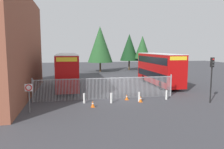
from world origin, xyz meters
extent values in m
plane|color=#3D3D42|center=(0.00, 8.00, 0.00)|extent=(100.00, 100.00, 0.00)
cylinder|color=gray|center=(-8.53, 0.00, 1.10)|extent=(0.06, 0.06, 2.20)
cylinder|color=gray|center=(-8.39, 0.00, 1.10)|extent=(0.06, 0.06, 2.20)
cylinder|color=gray|center=(-8.25, 0.00, 1.10)|extent=(0.06, 0.06, 2.20)
cylinder|color=gray|center=(-8.11, 0.00, 1.10)|extent=(0.06, 0.06, 2.20)
cylinder|color=gray|center=(-7.97, 0.00, 1.10)|extent=(0.06, 0.06, 2.20)
cylinder|color=gray|center=(-7.83, 0.00, 1.10)|extent=(0.06, 0.06, 2.20)
cylinder|color=gray|center=(-7.69, 0.00, 1.10)|extent=(0.06, 0.06, 2.20)
cylinder|color=gray|center=(-7.55, 0.00, 1.10)|extent=(0.06, 0.06, 2.20)
cylinder|color=gray|center=(-7.41, 0.00, 1.10)|extent=(0.06, 0.06, 2.20)
cylinder|color=gray|center=(-7.27, 0.00, 1.10)|extent=(0.06, 0.06, 2.20)
cylinder|color=gray|center=(-7.13, 0.00, 1.10)|extent=(0.06, 0.06, 2.20)
cylinder|color=gray|center=(-6.99, 0.00, 1.10)|extent=(0.06, 0.06, 2.20)
cylinder|color=gray|center=(-6.85, 0.00, 1.10)|extent=(0.06, 0.06, 2.20)
cylinder|color=gray|center=(-6.71, 0.00, 1.10)|extent=(0.06, 0.06, 2.20)
cylinder|color=gray|center=(-6.57, 0.00, 1.10)|extent=(0.06, 0.06, 2.20)
cylinder|color=gray|center=(-6.43, 0.00, 1.10)|extent=(0.06, 0.06, 2.20)
cylinder|color=gray|center=(-6.30, 0.00, 1.10)|extent=(0.06, 0.06, 2.20)
cylinder|color=gray|center=(-6.16, 0.00, 1.10)|extent=(0.06, 0.06, 2.20)
cylinder|color=gray|center=(-6.02, 0.00, 1.10)|extent=(0.06, 0.06, 2.20)
cylinder|color=gray|center=(-5.88, 0.00, 1.10)|extent=(0.06, 0.06, 2.20)
cylinder|color=gray|center=(-5.74, 0.00, 1.10)|extent=(0.06, 0.06, 2.20)
cylinder|color=gray|center=(-5.60, 0.00, 1.10)|extent=(0.06, 0.06, 2.20)
cylinder|color=gray|center=(-5.46, 0.00, 1.10)|extent=(0.06, 0.06, 2.20)
cylinder|color=gray|center=(-5.32, 0.00, 1.10)|extent=(0.06, 0.06, 2.20)
cylinder|color=gray|center=(-5.18, 0.00, 1.10)|extent=(0.06, 0.06, 2.20)
cylinder|color=gray|center=(-5.04, 0.00, 1.10)|extent=(0.06, 0.06, 2.20)
cylinder|color=gray|center=(-4.90, 0.00, 1.10)|extent=(0.06, 0.06, 2.20)
cylinder|color=gray|center=(-4.76, 0.00, 1.10)|extent=(0.06, 0.06, 2.20)
cylinder|color=gray|center=(-4.62, 0.00, 1.10)|extent=(0.06, 0.06, 2.20)
cylinder|color=gray|center=(-4.48, 0.00, 1.10)|extent=(0.06, 0.06, 2.20)
cylinder|color=gray|center=(-4.34, 0.00, 1.10)|extent=(0.06, 0.06, 2.20)
cylinder|color=gray|center=(-4.20, 0.00, 1.10)|extent=(0.06, 0.06, 2.20)
cylinder|color=gray|center=(-4.07, 0.00, 1.10)|extent=(0.06, 0.06, 2.20)
cylinder|color=gray|center=(-3.93, 0.00, 1.10)|extent=(0.06, 0.06, 2.20)
cylinder|color=gray|center=(-3.79, 0.00, 1.10)|extent=(0.06, 0.06, 2.20)
cylinder|color=gray|center=(-3.65, 0.00, 1.10)|extent=(0.06, 0.06, 2.20)
cylinder|color=gray|center=(-3.51, 0.00, 1.10)|extent=(0.06, 0.06, 2.20)
cylinder|color=gray|center=(-3.37, 0.00, 1.10)|extent=(0.06, 0.06, 2.20)
cylinder|color=gray|center=(-3.23, 0.00, 1.10)|extent=(0.06, 0.06, 2.20)
cylinder|color=gray|center=(-3.09, 0.00, 1.10)|extent=(0.06, 0.06, 2.20)
cylinder|color=gray|center=(-2.95, 0.00, 1.10)|extent=(0.06, 0.06, 2.20)
cylinder|color=gray|center=(-2.81, 0.00, 1.10)|extent=(0.06, 0.06, 2.20)
cylinder|color=gray|center=(-2.67, 0.00, 1.10)|extent=(0.06, 0.06, 2.20)
cylinder|color=gray|center=(-2.53, 0.00, 1.10)|extent=(0.06, 0.06, 2.20)
cylinder|color=gray|center=(-2.39, 0.00, 1.10)|extent=(0.06, 0.06, 2.20)
cylinder|color=gray|center=(-2.25, 0.00, 1.10)|extent=(0.06, 0.06, 2.20)
cylinder|color=gray|center=(-2.11, 0.00, 1.10)|extent=(0.06, 0.06, 2.20)
cylinder|color=gray|center=(-1.97, 0.00, 1.10)|extent=(0.06, 0.06, 2.20)
cylinder|color=gray|center=(-1.83, 0.00, 1.10)|extent=(0.06, 0.06, 2.20)
cylinder|color=gray|center=(-1.70, 0.00, 1.10)|extent=(0.06, 0.06, 2.20)
cylinder|color=gray|center=(-1.56, 0.00, 1.10)|extent=(0.06, 0.06, 2.20)
cylinder|color=gray|center=(-1.42, 0.00, 1.10)|extent=(0.06, 0.06, 2.20)
cylinder|color=gray|center=(-1.28, 0.00, 1.10)|extent=(0.06, 0.06, 2.20)
cylinder|color=gray|center=(-1.14, 0.00, 1.10)|extent=(0.06, 0.06, 2.20)
cylinder|color=gray|center=(-1.00, 0.00, 1.10)|extent=(0.06, 0.06, 2.20)
cylinder|color=gray|center=(-0.86, 0.00, 1.10)|extent=(0.06, 0.06, 2.20)
cylinder|color=gray|center=(-0.72, 0.00, 1.10)|extent=(0.06, 0.06, 2.20)
cylinder|color=gray|center=(-0.58, 0.00, 1.10)|extent=(0.06, 0.06, 2.20)
cylinder|color=gray|center=(-0.44, 0.00, 1.10)|extent=(0.06, 0.06, 2.20)
cylinder|color=gray|center=(-0.30, 0.00, 1.10)|extent=(0.06, 0.06, 2.20)
cylinder|color=gray|center=(-0.16, 0.00, 1.10)|extent=(0.06, 0.06, 2.20)
cylinder|color=gray|center=(-0.02, 0.00, 1.10)|extent=(0.06, 0.06, 2.20)
cylinder|color=gray|center=(0.12, 0.00, 1.10)|extent=(0.06, 0.06, 2.20)
cylinder|color=gray|center=(0.26, 0.00, 1.10)|extent=(0.06, 0.06, 2.20)
cylinder|color=gray|center=(0.40, 0.00, 1.10)|extent=(0.06, 0.06, 2.20)
cylinder|color=gray|center=(0.53, 0.00, 1.10)|extent=(0.06, 0.06, 2.20)
cylinder|color=gray|center=(0.67, 0.00, 1.10)|extent=(0.06, 0.06, 2.20)
cylinder|color=gray|center=(0.81, 0.00, 1.10)|extent=(0.06, 0.06, 2.20)
cylinder|color=gray|center=(0.95, 0.00, 1.10)|extent=(0.06, 0.06, 2.20)
cylinder|color=gray|center=(1.09, 0.00, 1.10)|extent=(0.06, 0.06, 2.20)
cylinder|color=gray|center=(1.23, 0.00, 1.10)|extent=(0.06, 0.06, 2.20)
cylinder|color=gray|center=(1.37, 0.00, 1.10)|extent=(0.06, 0.06, 2.20)
cylinder|color=gray|center=(1.51, 0.00, 1.10)|extent=(0.06, 0.06, 2.20)
cylinder|color=gray|center=(1.65, 0.00, 1.10)|extent=(0.06, 0.06, 2.20)
cylinder|color=gray|center=(1.79, 0.00, 1.10)|extent=(0.06, 0.06, 2.20)
cylinder|color=gray|center=(1.93, 0.00, 1.10)|extent=(0.06, 0.06, 2.20)
cylinder|color=gray|center=(2.07, 0.00, 1.10)|extent=(0.06, 0.06, 2.20)
cylinder|color=gray|center=(2.21, 0.00, 1.10)|extent=(0.06, 0.06, 2.20)
cylinder|color=gray|center=(2.35, 0.00, 1.10)|extent=(0.06, 0.06, 2.20)
cylinder|color=gray|center=(2.49, 0.00, 1.10)|extent=(0.06, 0.06, 2.20)
cylinder|color=gray|center=(2.63, 0.00, 1.10)|extent=(0.06, 0.06, 2.20)
cylinder|color=gray|center=(2.77, 0.00, 1.10)|extent=(0.06, 0.06, 2.20)
cylinder|color=gray|center=(2.90, 0.00, 1.10)|extent=(0.06, 0.06, 2.20)
cylinder|color=gray|center=(3.04, 0.00, 1.10)|extent=(0.06, 0.06, 2.20)
cylinder|color=gray|center=(3.18, 0.00, 1.10)|extent=(0.06, 0.06, 2.20)
cylinder|color=gray|center=(3.32, 0.00, 1.10)|extent=(0.06, 0.06, 2.20)
cylinder|color=gray|center=(3.46, 0.00, 1.10)|extent=(0.06, 0.06, 2.20)
cylinder|color=gray|center=(3.60, 0.00, 1.10)|extent=(0.06, 0.06, 2.20)
cylinder|color=gray|center=(3.74, 0.00, 1.10)|extent=(0.06, 0.06, 2.20)
cylinder|color=gray|center=(3.88, 0.00, 1.10)|extent=(0.06, 0.06, 2.20)
cylinder|color=gray|center=(4.02, 0.00, 1.10)|extent=(0.06, 0.06, 2.20)
cylinder|color=gray|center=(4.16, 0.00, 1.10)|extent=(0.06, 0.06, 2.20)
cylinder|color=gray|center=(4.30, 0.00, 1.10)|extent=(0.06, 0.06, 2.20)
cylinder|color=gray|center=(4.44, 0.00, 1.10)|extent=(0.06, 0.06, 2.20)
cylinder|color=gray|center=(4.58, 0.00, 1.10)|extent=(0.06, 0.06, 2.20)
cylinder|color=gray|center=(4.72, 0.00, 1.10)|extent=(0.06, 0.06, 2.20)
cylinder|color=gray|center=(4.86, 0.00, 1.10)|extent=(0.06, 0.06, 2.20)
cylinder|color=gray|center=(5.00, 0.00, 1.10)|extent=(0.06, 0.06, 2.20)
cylinder|color=gray|center=(5.13, 0.00, 1.10)|extent=(0.06, 0.06, 2.20)
cylinder|color=gray|center=(5.27, 0.00, 1.10)|extent=(0.06, 0.06, 2.20)
cylinder|color=gray|center=(5.41, 0.00, 1.10)|extent=(0.06, 0.06, 2.20)
cylinder|color=gray|center=(5.55, 0.00, 1.10)|extent=(0.06, 0.06, 2.20)
cylinder|color=gray|center=(5.69, 0.00, 1.10)|extent=(0.06, 0.06, 2.20)
cylinder|color=gray|center=(-1.42, 0.00, 2.12)|extent=(14.22, 0.07, 0.07)
cylinder|color=gray|center=(-8.53, 0.00, 1.18)|extent=(0.14, 0.14, 2.35)
cylinder|color=gray|center=(5.69, 0.00, 1.18)|extent=(0.14, 0.14, 2.35)
cube|color=#B70C0C|center=(-5.27, 6.83, 2.35)|extent=(2.50, 10.80, 4.00)
cube|color=black|center=(-5.27, 6.83, 1.55)|extent=(2.54, 10.37, 0.90)
cube|color=black|center=(-5.27, 6.83, 3.55)|extent=(2.54, 10.37, 0.90)
cube|color=yellow|center=(-5.27, 1.48, 4.00)|extent=(2.12, 0.12, 0.44)
cube|color=silver|center=(-5.27, 6.83, 4.38)|extent=(2.50, 10.80, 0.08)
cylinder|color=black|center=(-6.37, 3.48, 0.52)|extent=(0.30, 1.04, 1.04)
cylinder|color=black|center=(-4.17, 3.48, 0.52)|extent=(0.30, 1.04, 1.04)
cylinder|color=black|center=(-6.37, 9.80, 0.52)|extent=(0.30, 1.04, 1.04)
cylinder|color=black|center=(-4.17, 9.80, 0.52)|extent=(0.30, 1.04, 1.04)
cube|color=#B70C0C|center=(7.28, 6.87, 2.35)|extent=(2.50, 10.80, 4.00)
cube|color=black|center=(7.28, 6.87, 1.55)|extent=(2.54, 10.37, 0.90)
cube|color=black|center=(7.28, 6.87, 3.55)|extent=(2.54, 10.37, 0.90)
cube|color=yellow|center=(7.28, 1.52, 4.00)|extent=(2.12, 0.12, 0.44)
cube|color=silver|center=(7.28, 6.87, 4.38)|extent=(2.50, 10.80, 0.08)
cylinder|color=black|center=(6.18, 3.53, 0.52)|extent=(0.30, 1.04, 1.04)
cylinder|color=black|center=(8.38, 3.53, 0.52)|extent=(0.30, 1.04, 1.04)
cylinder|color=black|center=(6.18, 9.84, 0.52)|extent=(0.30, 1.04, 1.04)
cylinder|color=black|center=(8.38, 9.84, 0.52)|extent=(0.30, 1.04, 1.04)
cylinder|color=silver|center=(-3.73, -1.24, 0.47)|extent=(0.20, 0.20, 0.95)
cylinder|color=silver|center=(-1.22, -1.72, 0.47)|extent=(0.20, 0.20, 0.95)
cylinder|color=silver|center=(1.53, -1.74, 0.47)|extent=(0.20, 0.20, 0.95)
cylinder|color=silver|center=(4.51, -1.43, 0.47)|extent=(0.20, 0.20, 0.95)
cube|color=orange|center=(-3.09, -2.81, 0.02)|extent=(0.34, 0.34, 0.04)
cone|color=orange|center=(-3.09, -2.81, 0.32)|extent=(0.28, 0.28, 0.55)
cylinder|color=white|center=(-3.09, -2.81, 0.34)|extent=(0.19, 0.19, 0.07)
cube|color=orange|center=(0.54, -0.81, 0.02)|extent=(0.34, 0.34, 0.04)
cone|color=orange|center=(0.54, -0.81, 0.32)|extent=(0.28, 0.28, 0.55)
cylinder|color=white|center=(0.54, -0.81, 0.34)|extent=(0.19, 0.19, 0.07)
cube|color=orange|center=(1.62, -1.90, 0.02)|extent=(0.34, 0.34, 0.04)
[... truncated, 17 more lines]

